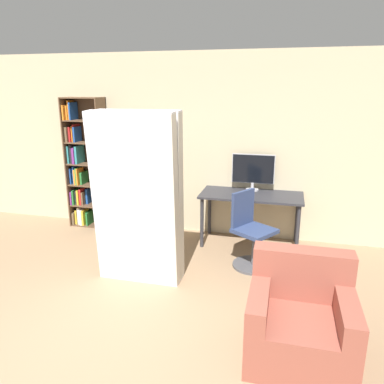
% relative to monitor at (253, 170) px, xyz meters
% --- Properties ---
extents(ground_plane, '(16.00, 16.00, 0.00)m').
position_rel_monitor_xyz_m(ground_plane, '(-1.04, -3.10, -1.05)').
color(ground_plane, '#937556').
extents(wall_back, '(8.00, 0.06, 2.70)m').
position_rel_monitor_xyz_m(wall_back, '(-1.04, 0.14, 0.30)').
color(wall_back, '#C6B793').
rests_on(wall_back, ground).
extents(desk, '(1.42, 0.65, 0.75)m').
position_rel_monitor_xyz_m(desk, '(0.01, -0.21, -0.39)').
color(desk, '#2D2D33').
rests_on(desk, ground).
extents(monitor, '(0.61, 0.18, 0.53)m').
position_rel_monitor_xyz_m(monitor, '(0.00, 0.00, 0.00)').
color(monitor, '#B7B7BC').
rests_on(monitor, desk).
extents(office_chair, '(0.61, 0.61, 0.96)m').
position_rel_monitor_xyz_m(office_chair, '(0.08, -0.88, -0.66)').
color(office_chair, '#4C4C51').
rests_on(office_chair, ground).
extents(bookshelf, '(0.61, 0.34, 2.05)m').
position_rel_monitor_xyz_m(bookshelf, '(-2.68, -0.03, -0.10)').
color(bookshelf, brown).
rests_on(bookshelf, ground).
extents(mattress_near, '(0.96, 0.29, 1.97)m').
position_rel_monitor_xyz_m(mattress_near, '(-1.14, -1.63, -0.07)').
color(mattress_near, silver).
rests_on(mattress_near, ground).
extents(mattress_far, '(0.96, 0.20, 1.97)m').
position_rel_monitor_xyz_m(mattress_far, '(-1.14, -1.44, -0.07)').
color(mattress_far, silver).
rests_on(mattress_far, ground).
extents(armchair, '(0.85, 0.80, 0.85)m').
position_rel_monitor_xyz_m(armchair, '(0.65, -2.43, -0.73)').
color(armchair, '#934C3D').
rests_on(armchair, ground).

